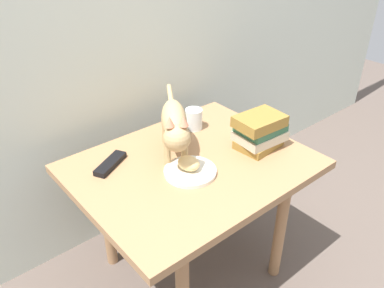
% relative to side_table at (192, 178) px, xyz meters
% --- Properties ---
extents(ground_plane, '(6.00, 6.00, 0.00)m').
position_rel_side_table_xyz_m(ground_plane, '(0.00, 0.00, -0.46)').
color(ground_plane, brown).
extents(side_table, '(0.82, 0.65, 0.53)m').
position_rel_side_table_xyz_m(side_table, '(0.00, 0.00, 0.00)').
color(side_table, '#9E724C').
rests_on(side_table, ground).
extents(plate, '(0.18, 0.18, 0.01)m').
position_rel_side_table_xyz_m(plate, '(-0.04, -0.04, 0.07)').
color(plate, silver).
rests_on(plate, side_table).
extents(bread_roll, '(0.08, 0.09, 0.05)m').
position_rel_side_table_xyz_m(bread_roll, '(-0.05, -0.04, 0.11)').
color(bread_roll, '#E0BC7A').
rests_on(bread_roll, plate).
extents(cat, '(0.29, 0.41, 0.23)m').
position_rel_side_table_xyz_m(cat, '(-0.02, 0.07, 0.20)').
color(cat, tan).
rests_on(cat, side_table).
extents(book_stack, '(0.20, 0.15, 0.14)m').
position_rel_side_table_xyz_m(book_stack, '(0.26, -0.08, 0.14)').
color(book_stack, olive).
rests_on(book_stack, side_table).
extents(candle_jar, '(0.07, 0.07, 0.08)m').
position_rel_side_table_xyz_m(candle_jar, '(0.17, 0.19, 0.10)').
color(candle_jar, silver).
rests_on(candle_jar, side_table).
extents(tv_remote, '(0.15, 0.11, 0.02)m').
position_rel_side_table_xyz_m(tv_remote, '(-0.23, 0.17, 0.08)').
color(tv_remote, black).
rests_on(tv_remote, side_table).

